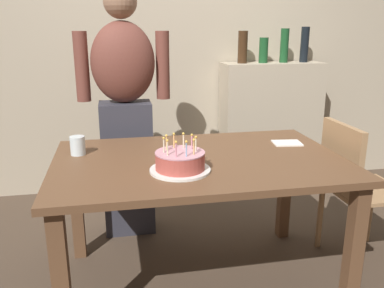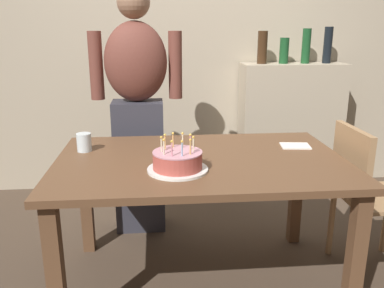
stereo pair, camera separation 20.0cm
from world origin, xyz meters
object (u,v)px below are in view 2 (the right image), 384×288
water_glass_near (84,142)px  person_man_bearded (137,108)px  dining_chair (365,189)px  napkin_stack (295,146)px  birthday_cake (178,162)px

water_glass_near → person_man_bearded: person_man_bearded is taller
dining_chair → water_glass_near: bearing=84.8°
napkin_stack → dining_chair: dining_chair is taller
birthday_cake → napkin_stack: birthday_cake is taller
water_glass_near → person_man_bearded: size_ratio=0.06×
birthday_cake → person_man_bearded: size_ratio=0.17×
napkin_stack → person_man_bearded: 1.07m
napkin_stack → dining_chair: (0.38, -0.12, -0.23)m
birthday_cake → dining_chair: birthday_cake is taller
birthday_cake → water_glass_near: size_ratio=2.90×
dining_chair → napkin_stack: bearing=71.9°
napkin_stack → dining_chair: 0.46m
person_man_bearded → napkin_stack: bearing=149.2°
water_glass_near → napkin_stack: size_ratio=0.62×
birthday_cake → napkin_stack: size_ratio=1.80×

